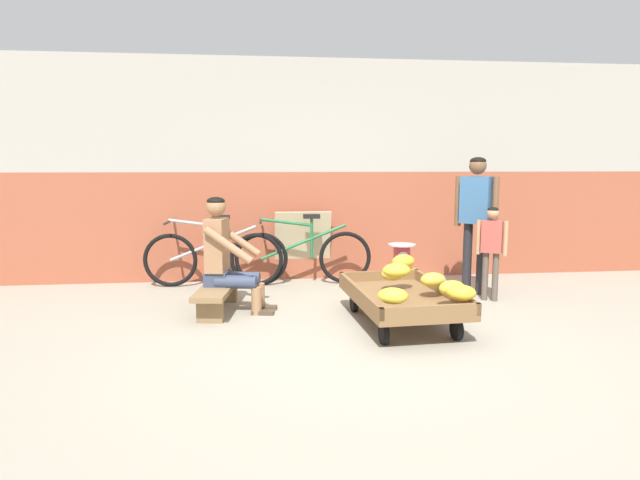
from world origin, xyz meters
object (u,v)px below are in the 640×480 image
(sign_board, at_px, (303,245))
(customer_child, at_px, (492,243))
(low_bench, at_px, (218,292))
(banana_cart, at_px, (401,299))
(bicycle_far_left, at_px, (303,256))
(shopping_bag, at_px, (414,299))
(bicycle_near_left, at_px, (213,257))
(plastic_crate, at_px, (401,284))
(vendor_seated, at_px, (226,255))
(weighing_scale, at_px, (402,257))
(customer_adult, at_px, (476,210))

(sign_board, xyz_separation_m, customer_child, (1.90, -1.31, 0.19))
(sign_board, bearing_deg, low_bench, -124.22)
(banana_cart, xyz_separation_m, bicycle_far_left, (-0.74, 1.78, 0.11))
(shopping_bag, bearing_deg, bicycle_near_left, 147.27)
(shopping_bag, bearing_deg, customer_child, 17.65)
(bicycle_far_left, relative_size, sign_board, 1.90)
(plastic_crate, bearing_deg, bicycle_near_left, 159.21)
(plastic_crate, bearing_deg, shopping_bag, -91.71)
(bicycle_near_left, bearing_deg, customer_child, -19.10)
(low_bench, relative_size, bicycle_far_left, 0.68)
(vendor_seated, xyz_separation_m, weighing_scale, (1.87, 0.37, -0.11))
(sign_board, xyz_separation_m, customer_adult, (1.85, -0.98, 0.52))
(vendor_seated, xyz_separation_m, sign_board, (0.87, 1.43, -0.13))
(low_bench, bearing_deg, plastic_crate, 10.17)
(bicycle_near_left, relative_size, sign_board, 1.90)
(weighing_scale, bearing_deg, customer_adult, 5.59)
(banana_cart, distance_m, shopping_bag, 0.54)
(banana_cart, relative_size, plastic_crate, 4.15)
(sign_board, relative_size, shopping_bag, 3.65)
(bicycle_near_left, bearing_deg, shopping_bag, -32.73)
(banana_cart, relative_size, bicycle_near_left, 0.90)
(vendor_seated, bearing_deg, low_bench, 169.51)
(bicycle_far_left, xyz_separation_m, shopping_bag, (1.00, -1.32, -0.23))
(plastic_crate, xyz_separation_m, sign_board, (-0.99, 1.06, 0.28))
(bicycle_far_left, distance_m, shopping_bag, 1.67)
(low_bench, relative_size, customer_adult, 0.74)
(banana_cart, relative_size, customer_child, 1.48)
(bicycle_near_left, bearing_deg, bicycle_far_left, -0.68)
(bicycle_far_left, xyz_separation_m, sign_board, (0.02, 0.28, 0.08))
(bicycle_far_left, height_order, customer_adult, customer_adult)
(plastic_crate, distance_m, shopping_bag, 0.54)
(banana_cart, height_order, customer_child, customer_child)
(customer_child, bearing_deg, shopping_bag, -162.35)
(bicycle_far_left, bearing_deg, bicycle_near_left, 179.32)
(low_bench, xyz_separation_m, bicycle_near_left, (-0.13, 1.14, 0.15))
(low_bench, height_order, bicycle_far_left, bicycle_far_left)
(sign_board, bearing_deg, vendor_seated, -121.47)
(weighing_scale, relative_size, shopping_bag, 1.25)
(bicycle_near_left, bearing_deg, sign_board, 13.80)
(customer_adult, distance_m, customer_child, 0.47)
(bicycle_near_left, xyz_separation_m, customer_adult, (2.95, -0.71, 0.60))
(vendor_seated, distance_m, plastic_crate, 1.95)
(vendor_seated, xyz_separation_m, plastic_crate, (1.87, 0.37, -0.42))
(sign_board, height_order, customer_adult, customer_adult)
(low_bench, height_order, customer_child, customer_child)
(low_bench, distance_m, bicycle_near_left, 1.16)
(sign_board, bearing_deg, bicycle_far_left, -93.68)
(banana_cart, relative_size, shopping_bag, 6.22)
(customer_child, bearing_deg, weighing_scale, 164.98)
(banana_cart, xyz_separation_m, customer_adult, (1.13, 1.08, 0.71))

